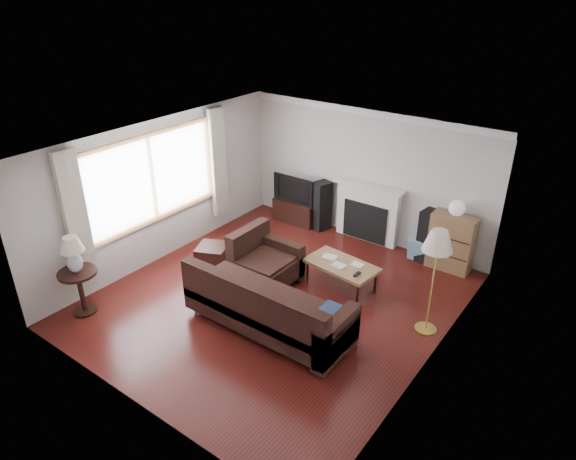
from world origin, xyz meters
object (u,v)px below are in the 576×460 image
Objects in this scene: tv_stand at (297,211)px; sectional_sofa at (268,303)px; bookshelf at (451,242)px; coffee_table at (341,275)px; side_table at (81,292)px; floor_lamp at (432,283)px.

tv_stand is 0.35× the size of sectional_sofa.
tv_stand is 0.93× the size of bookshelf.
coffee_table is 4.02m from side_table.
side_table reaches higher than tv_stand.
floor_lamp is 5.13m from side_table.
tv_stand is 1.32× the size of side_table.
side_table is at bearing -131.28° from bookshelf.
tv_stand reaches higher than coffee_table.
bookshelf is 1.95m from floor_lamp.
sectional_sofa is (-1.48, -3.20, -0.07)m from bookshelf.
bookshelf reaches higher than tv_stand.
sectional_sofa is at bearing -60.99° from tv_stand.
coffee_table is (-1.19, -1.65, -0.28)m from bookshelf.
sectional_sofa is (1.76, -3.17, 0.20)m from tv_stand.
sectional_sofa is 2.31× the size of coffee_table.
tv_stand is at bearing 152.86° from floor_lamp.
tv_stand is 4.57m from side_table.
floor_lamp is (1.58, -0.24, 0.58)m from coffee_table.
tv_stand is at bearing 80.52° from side_table.
floor_lamp is at bearing -2.04° from coffee_table.
coffee_table is 0.72× the size of floor_lamp.
sectional_sofa is at bearing -144.76° from floor_lamp.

